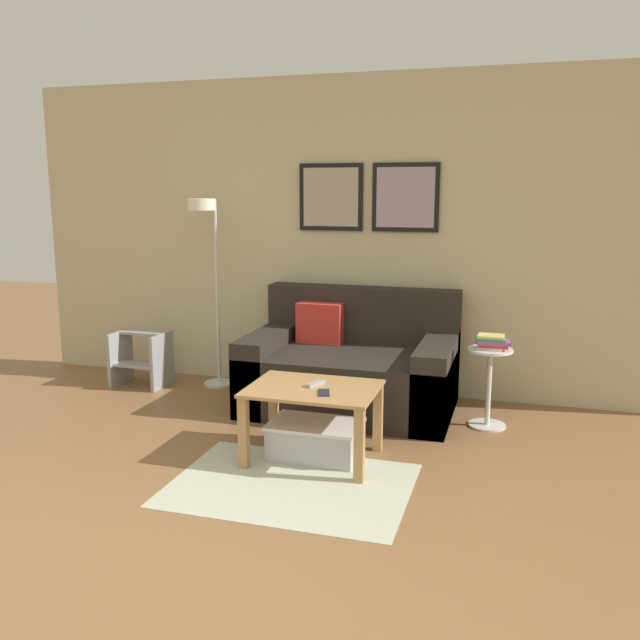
# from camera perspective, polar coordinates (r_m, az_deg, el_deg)

# --- Properties ---
(ground_plane) EXTENTS (16.00, 16.00, 0.00)m
(ground_plane) POSITION_cam_1_polar(r_m,az_deg,el_deg) (3.04, -15.41, -22.53)
(ground_plane) COLOR brown
(wall_back) EXTENTS (5.60, 0.09, 2.55)m
(wall_back) POSITION_cam_1_polar(r_m,az_deg,el_deg) (5.58, 2.07, 7.09)
(wall_back) COLOR #C6BC93
(wall_back) RESTS_ON ground_plane
(area_rug) EXTENTS (1.35, 0.99, 0.01)m
(area_rug) POSITION_cam_1_polar(r_m,az_deg,el_deg) (3.97, -2.47, -13.67)
(area_rug) COLOR #B2B79E
(area_rug) RESTS_ON ground_plane
(couch) EXTENTS (1.55, 0.99, 0.89)m
(couch) POSITION_cam_1_polar(r_m,az_deg,el_deg) (5.20, 2.64, -4.19)
(couch) COLOR #28231E
(couch) RESTS_ON ground_plane
(coffee_table) EXTENTS (0.79, 0.59, 0.46)m
(coffee_table) POSITION_cam_1_polar(r_m,az_deg,el_deg) (4.20, -0.60, -6.94)
(coffee_table) COLOR #AD7F4C
(coffee_table) RESTS_ON ground_plane
(storage_bin) EXTENTS (0.57, 0.38, 0.23)m
(storage_bin) POSITION_cam_1_polar(r_m,az_deg,el_deg) (4.31, -0.41, -10.03)
(storage_bin) COLOR #B2B2B7
(storage_bin) RESTS_ON ground_plane
(floor_lamp) EXTENTS (0.26, 0.48, 1.58)m
(floor_lamp) POSITION_cam_1_polar(r_m,az_deg,el_deg) (5.59, -9.39, 5.14)
(floor_lamp) COLOR silver
(floor_lamp) RESTS_ON ground_plane
(side_table) EXTENTS (0.31, 0.31, 0.57)m
(side_table) POSITION_cam_1_polar(r_m,az_deg,el_deg) (4.92, 14.05, -4.96)
(side_table) COLOR silver
(side_table) RESTS_ON ground_plane
(book_stack) EXTENTS (0.25, 0.18, 0.10)m
(book_stack) POSITION_cam_1_polar(r_m,az_deg,el_deg) (4.85, 14.29, -1.81)
(book_stack) COLOR silver
(book_stack) RESTS_ON side_table
(remote_control) EXTENTS (0.09, 0.15, 0.02)m
(remote_control) POSITION_cam_1_polar(r_m,az_deg,el_deg) (4.21, -0.41, -5.38)
(remote_control) COLOR #99999E
(remote_control) RESTS_ON coffee_table
(cell_phone) EXTENTS (0.10, 0.15, 0.01)m
(cell_phone) POSITION_cam_1_polar(r_m,az_deg,el_deg) (4.05, 0.33, -6.14)
(cell_phone) COLOR #1E2338
(cell_phone) RESTS_ON coffee_table
(step_stool) EXTENTS (0.43, 0.36, 0.46)m
(step_stool) POSITION_cam_1_polar(r_m,az_deg,el_deg) (5.99, -14.85, -3.02)
(step_stool) COLOR #99999E
(step_stool) RESTS_ON ground_plane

